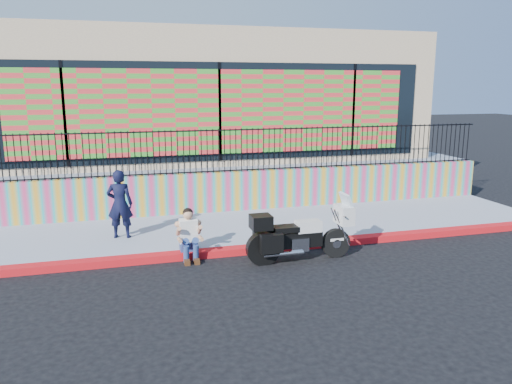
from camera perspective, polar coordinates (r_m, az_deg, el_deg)
name	(u,v)px	position (r m, az deg, el deg)	size (l,w,h in m)	color
ground	(259,252)	(11.10, 0.32, -6.85)	(90.00, 90.00, 0.00)	black
red_curb	(259,249)	(11.08, 0.32, -6.49)	(16.00, 0.30, 0.15)	red
sidewalk	(241,228)	(12.60, -1.73, -4.18)	(16.00, 3.00, 0.15)	#8992A4
mural_wall	(227,191)	(13.96, -3.32, 0.07)	(16.00, 0.20, 1.10)	#D9396E
metal_fence	(227,151)	(13.77, -3.37, 4.75)	(15.80, 0.04, 1.20)	black
elevated_platform	(198,166)	(18.91, -6.60, 2.95)	(16.00, 10.00, 1.25)	#8992A4
storefront_building	(198,95)	(18.46, -6.69, 10.91)	(14.00, 8.06, 4.00)	tan
police_motorcycle	(298,234)	(10.42, 4.87, -4.80)	(2.24, 0.74, 1.39)	black
police_officer	(120,204)	(11.83, -15.30, -1.33)	(0.58, 0.38, 1.59)	black
seated_man	(189,239)	(10.58, -7.61, -5.36)	(0.54, 0.71, 1.06)	navy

